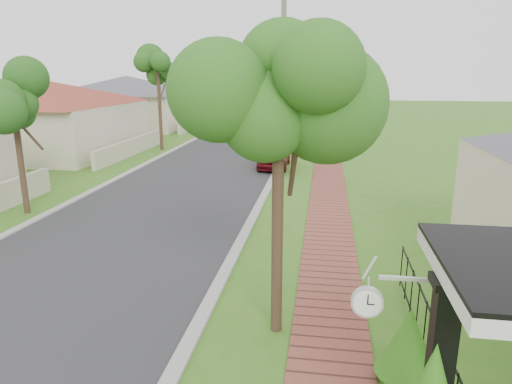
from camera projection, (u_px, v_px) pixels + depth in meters
The scene contains 15 objects.
ground at pixel (136, 372), 7.70m from camera, with size 160.00×160.00×0.00m, color #3A701A.
road at pixel (223, 157), 27.26m from camera, with size 7.00×120.00×0.02m, color #28282B.
kerb_right at pixel (283, 159), 26.73m from camera, with size 0.30×120.00×0.10m, color #9E9E99.
kerb_left at pixel (164, 155), 27.79m from camera, with size 0.30×120.00×0.10m, color #9E9E99.
sidewalk at pixel (328, 160), 26.36m from camera, with size 1.50×120.00×0.03m, color brown.
porch_post at pixel (438, 379), 5.80m from camera, with size 0.48×0.48×2.52m.
picket_fence at pixel (443, 372), 6.86m from camera, with size 0.03×8.02×1.00m.
street_trees at pixel (244, 78), 32.63m from camera, with size 10.70×37.65×5.89m.
far_house_red at pixel (34, 115), 28.39m from camera, with size 15.56×15.56×4.60m.
far_house_grey at pixel (128, 101), 41.78m from camera, with size 15.56×15.56×4.60m.
parked_car_red at pixel (274, 155), 24.12m from camera, with size 1.51×3.75×1.28m, color maroon.
parked_car_white at pixel (290, 116), 45.61m from camera, with size 1.40×4.00×1.32m, color #BABABC.
near_tree at pixel (279, 93), 7.81m from camera, with size 2.22×2.22×5.71m.
utility_pole at pixel (283, 79), 20.90m from camera, with size 1.20×0.24×9.05m.
station_clock at pixel (370, 300), 6.10m from camera, with size 1.07×0.13×0.61m.
Camera 1 is at (3.00, -6.30, 4.90)m, focal length 32.00 mm.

